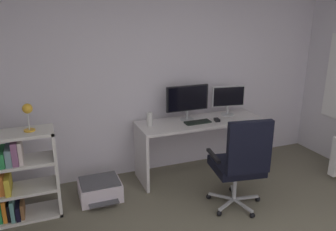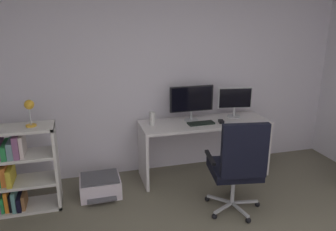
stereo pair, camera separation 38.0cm
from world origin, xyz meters
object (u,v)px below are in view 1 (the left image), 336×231
(office_chair, at_px, (241,161))
(desktop_speaker, at_px, (150,119))
(desk, at_px, (200,134))
(keyboard, at_px, (198,122))
(desk_lamp, at_px, (28,112))
(bookshelf, at_px, (16,177))
(computer_mouse, at_px, (217,120))
(monitor_main, at_px, (187,99))
(monitor_secondary, at_px, (228,98))
(printer, at_px, (100,189))

(office_chair, bearing_deg, desktop_speaker, 123.94)
(desk, relative_size, keyboard, 4.96)
(keyboard, relative_size, desk_lamp, 1.18)
(bookshelf, xyz_separation_m, desk_lamp, (0.20, 0.00, 0.68))
(desk, xyz_separation_m, computer_mouse, (0.18, -0.10, 0.21))
(desktop_speaker, bearing_deg, desk_lamp, -168.28)
(monitor_main, height_order, monitor_secondary, monitor_main)
(printer, bearing_deg, monitor_secondary, 8.23)
(keyboard, height_order, bookshelf, bookshelf)
(office_chair, relative_size, printer, 2.26)
(desk, bearing_deg, monitor_main, 149.38)
(desk, bearing_deg, desktop_speaker, 176.27)
(computer_mouse, height_order, desk_lamp, desk_lamp)
(office_chair, height_order, bookshelf, office_chair)
(desk_lamp, bearing_deg, monitor_main, 9.88)
(desk, relative_size, computer_mouse, 16.86)
(desk, distance_m, bookshelf, 2.28)
(monitor_main, distance_m, printer, 1.56)
(desk, relative_size, desk_lamp, 5.87)
(desk, xyz_separation_m, monitor_main, (-0.16, 0.09, 0.47))
(desk_lamp, bearing_deg, office_chair, -19.66)
(desk, distance_m, computer_mouse, 0.29)
(desktop_speaker, relative_size, bookshelf, 0.18)
(keyboard, bearing_deg, computer_mouse, -6.86)
(desk, bearing_deg, printer, -172.85)
(desk, height_order, monitor_secondary, monitor_secondary)
(printer, bearing_deg, desk_lamp, -174.51)
(computer_mouse, bearing_deg, keyboard, -174.31)
(monitor_secondary, bearing_deg, printer, -171.77)
(computer_mouse, bearing_deg, printer, -166.50)
(keyboard, distance_m, printer, 1.47)
(computer_mouse, distance_m, printer, 1.71)
(keyboard, height_order, office_chair, office_chair)
(desk_lamp, bearing_deg, monitor_secondary, 7.50)
(monitor_secondary, xyz_separation_m, desktop_speaker, (-1.15, -0.05, -0.16))
(bookshelf, xyz_separation_m, printer, (0.87, 0.07, -0.37))
(desktop_speaker, relative_size, office_chair, 0.15)
(monitor_main, xyz_separation_m, monitor_secondary, (0.61, 0.00, -0.03))
(desk, distance_m, monitor_secondary, 0.64)
(keyboard, xyz_separation_m, desktop_speaker, (-0.61, 0.12, 0.07))
(monitor_secondary, bearing_deg, monitor_main, -179.99)
(desk, xyz_separation_m, bookshelf, (-2.26, -0.24, -0.09))
(desktop_speaker, distance_m, office_chair, 1.25)
(desk, xyz_separation_m, keyboard, (-0.08, -0.08, 0.20))
(desk, xyz_separation_m, monitor_secondary, (0.46, 0.09, 0.43))
(monitor_secondary, xyz_separation_m, computer_mouse, (-0.27, -0.20, -0.23))
(office_chair, xyz_separation_m, desk_lamp, (-2.06, 0.74, 0.56))
(monitor_secondary, bearing_deg, bookshelf, -173.02)
(office_chair, distance_m, printer, 1.67)
(bookshelf, bearing_deg, printer, 4.29)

